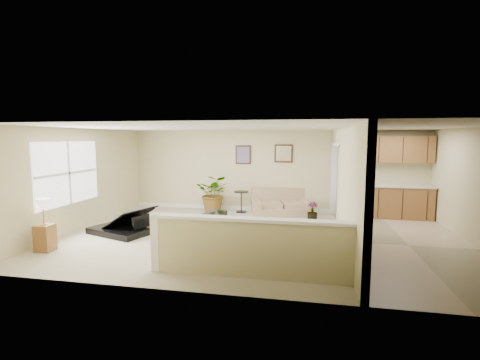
% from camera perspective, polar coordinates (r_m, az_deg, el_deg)
% --- Properties ---
extents(floor, '(9.00, 9.00, 0.00)m').
position_cam_1_polar(floor, '(8.05, 3.42, -9.43)').
color(floor, tan).
rests_on(floor, ground).
extents(back_wall, '(9.00, 0.04, 2.50)m').
position_cam_1_polar(back_wall, '(10.76, 5.54, 1.45)').
color(back_wall, '#C6BA87').
rests_on(back_wall, floor).
extents(front_wall, '(9.00, 0.04, 2.50)m').
position_cam_1_polar(front_wall, '(4.88, -1.05, -5.04)').
color(front_wall, '#C6BA87').
rests_on(front_wall, floor).
extents(left_wall, '(0.04, 6.00, 2.50)m').
position_cam_1_polar(left_wall, '(9.48, -24.59, 0.14)').
color(left_wall, '#C6BA87').
rests_on(left_wall, floor).
extents(ceiling, '(9.00, 6.00, 0.04)m').
position_cam_1_polar(ceiling, '(7.74, 3.56, 8.65)').
color(ceiling, beige).
rests_on(ceiling, back_wall).
extents(kitchen_vinyl, '(2.70, 6.00, 0.01)m').
position_cam_1_polar(kitchen_vinyl, '(8.28, 25.92, -9.63)').
color(kitchen_vinyl, tan).
rests_on(kitchen_vinyl, floor).
extents(interior_partition, '(0.18, 5.99, 2.50)m').
position_cam_1_polar(interior_partition, '(8.03, 16.57, -0.85)').
color(interior_partition, '#C6BA87').
rests_on(interior_partition, floor).
extents(pony_half_wall, '(3.42, 0.22, 1.00)m').
position_cam_1_polar(pony_half_wall, '(5.72, 1.19, -10.84)').
color(pony_half_wall, '#C6BA87').
rests_on(pony_half_wall, floor).
extents(left_window, '(0.05, 2.15, 1.45)m').
position_cam_1_polar(left_window, '(9.05, -26.40, 1.03)').
color(left_window, white).
rests_on(left_window, left_wall).
extents(wall_art_left, '(0.48, 0.04, 0.58)m').
position_cam_1_polar(wall_art_left, '(10.83, 0.53, 4.17)').
color(wall_art_left, '#331D12').
rests_on(wall_art_left, back_wall).
extents(wall_mirror, '(0.55, 0.04, 0.55)m').
position_cam_1_polar(wall_mirror, '(10.67, 7.17, 4.34)').
color(wall_mirror, '#331D12').
rests_on(wall_mirror, back_wall).
extents(kitchen_cabinets, '(2.36, 0.65, 2.33)m').
position_cam_1_polar(kitchen_cabinets, '(10.72, 22.61, -1.11)').
color(kitchen_cabinets, brown).
rests_on(kitchen_cabinets, floor).
extents(piano, '(1.97, 1.95, 1.34)m').
position_cam_1_polar(piano, '(8.96, -18.07, -4.41)').
color(piano, black).
rests_on(piano, floor).
extents(piano_bench, '(0.50, 0.85, 0.54)m').
position_cam_1_polar(piano_bench, '(8.17, -4.41, -7.25)').
color(piano_bench, black).
rests_on(piano_bench, floor).
extents(loveseat, '(1.96, 1.39, 0.99)m').
position_cam_1_polar(loveseat, '(10.47, 6.84, -3.55)').
color(loveseat, tan).
rests_on(loveseat, floor).
extents(accent_table, '(0.45, 0.45, 0.65)m').
position_cam_1_polar(accent_table, '(10.63, 0.21, -3.12)').
color(accent_table, black).
rests_on(accent_table, floor).
extents(palm_plant, '(1.03, 0.89, 1.14)m').
position_cam_1_polar(palm_plant, '(10.82, -4.25, -2.20)').
color(palm_plant, black).
rests_on(palm_plant, floor).
extents(small_plant, '(0.33, 0.33, 0.51)m').
position_cam_1_polar(small_plant, '(9.89, 11.79, -5.21)').
color(small_plant, black).
rests_on(small_plant, floor).
extents(lamp_stand, '(0.33, 0.33, 1.06)m').
position_cam_1_polar(lamp_stand, '(8.05, -29.43, -7.00)').
color(lamp_stand, brown).
rests_on(lamp_stand, floor).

